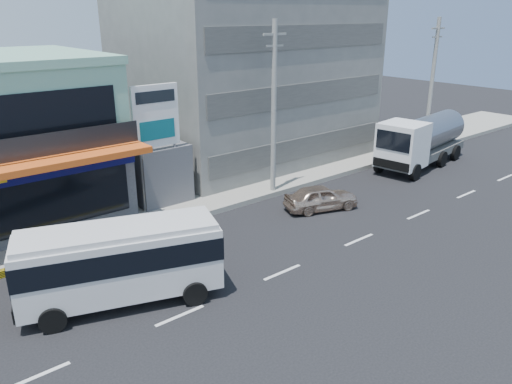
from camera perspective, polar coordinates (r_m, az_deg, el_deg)
ground at (r=21.28m, az=3.01°, el=-9.16°), size 120.00×120.00×0.00m
sidewalk at (r=30.83m, az=-2.05°, el=0.61°), size 70.00×5.00×0.30m
concrete_building at (r=36.67m, az=-1.22°, el=14.68°), size 16.00×12.00×14.00m
gap_structure at (r=29.84m, az=-12.69°, el=2.69°), size 3.00×6.00×3.50m
satellite_dish at (r=28.50m, az=-12.03°, el=5.75°), size 1.50×1.50×0.15m
billboard at (r=26.42m, az=-11.34°, el=7.72°), size 2.60×0.18×6.90m
utility_pole_near at (r=28.60m, az=2.05°, el=9.45°), size 1.60×0.30×10.00m
utility_pole_far at (r=40.89m, az=19.44°, el=11.52°), size 1.60×0.30×10.00m
minibus at (r=19.11m, az=-15.26°, el=-7.31°), size 7.63×4.60×3.04m
sedan at (r=27.70m, az=7.44°, el=-0.62°), size 4.40×2.91×1.39m
tanker_truck at (r=36.88m, az=18.32°, el=5.66°), size 9.22×3.90×3.53m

